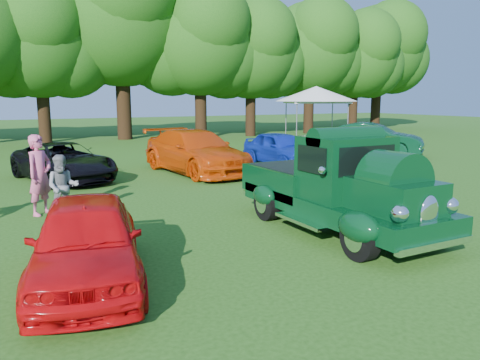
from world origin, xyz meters
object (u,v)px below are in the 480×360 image
back_car_black (63,162)px  spectator_pink (40,175)px  red_convertible (87,241)px  back_car_orange (196,152)px  back_car_blue (281,148)px  hero_pickup (337,189)px  back_car_green (372,139)px  spectator_grey (63,187)px  canopy_tent (316,94)px

back_car_black → spectator_pink: bearing=-119.6°
red_convertible → back_car_orange: (5.69, 9.24, 0.13)m
back_car_blue → spectator_pink: spectator_pink is taller
hero_pickup → back_car_black: hero_pickup is taller
back_car_green → spectator_pink: (-15.75, -5.24, 0.19)m
back_car_orange → spectator_grey: bearing=-144.9°
back_car_black → spectator_pink: spectator_pink is taller
back_car_black → spectator_grey: (-0.73, -5.43, 0.11)m
hero_pickup → spectator_pink: 7.09m
spectator_grey → back_car_blue: bearing=40.7°
back_car_black → canopy_tent: canopy_tent is taller
back_car_orange → back_car_green: bearing=-1.1°
back_car_black → back_car_orange: 4.76m
back_car_green → spectator_pink: bearing=161.4°
back_car_blue → spectator_pink: bearing=-157.0°
hero_pickup → back_car_orange: bearing=87.6°
back_car_green → spectator_pink: size_ratio=2.46×
red_convertible → back_car_orange: 10.86m
canopy_tent → back_car_blue: bearing=-137.8°
back_car_orange → spectator_pink: (-5.89, -4.27, 0.17)m
spectator_pink → spectator_grey: 0.78m
back_car_blue → canopy_tent: canopy_tent is taller
hero_pickup → red_convertible: hero_pickup is taller
red_convertible → back_car_black: red_convertible is taller
canopy_tent → red_convertible: bearing=-136.5°
back_car_black → spectator_pink: 4.97m
spectator_pink → canopy_tent: canopy_tent is taller
hero_pickup → back_car_green: bearing=43.4°
back_car_green → canopy_tent: bearing=56.1°
back_car_black → spectator_pink: size_ratio=2.39×
spectator_pink → canopy_tent: size_ratio=0.33×
back_car_black → back_car_blue: (8.70, -0.39, 0.06)m
canopy_tent → back_car_green: bearing=-87.0°
back_car_green → canopy_tent: canopy_tent is taller
back_car_orange → canopy_tent: 11.21m
red_convertible → spectator_grey: (0.24, 4.36, 0.09)m
hero_pickup → red_convertible: (-5.33, -0.53, -0.21)m
spectator_grey → back_car_black: bearing=94.9°
spectator_grey → canopy_tent: canopy_tent is taller
red_convertible → back_car_blue: 13.49m
hero_pickup → back_car_green: (10.22, 9.68, -0.09)m
back_car_black → red_convertible: bearing=-111.6°
back_car_orange → back_car_blue: back_car_orange is taller
canopy_tent → hero_pickup: bearing=-125.5°
red_convertible → canopy_tent: canopy_tent is taller
hero_pickup → red_convertible: 5.36m
back_car_black → back_car_green: size_ratio=0.97×
back_car_black → back_car_blue: 8.71m
hero_pickup → canopy_tent: size_ratio=0.87×
canopy_tent → spectator_grey: bearing=-146.0°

